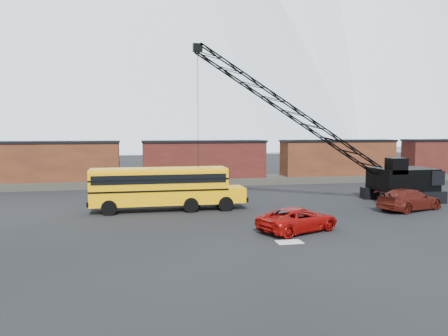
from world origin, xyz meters
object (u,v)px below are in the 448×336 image
at_px(school_bus, 164,187).
at_px(red_pickup, 298,219).
at_px(crawler_crane, 312,125).
at_px(maroon_suv, 409,200).

relative_size(school_bus, red_pickup, 2.25).
bearing_deg(red_pickup, crawler_crane, -50.25).
distance_m(school_bus, red_pickup, 11.19).
bearing_deg(maroon_suv, school_bus, 60.17).
relative_size(red_pickup, crawler_crane, 0.25).
bearing_deg(school_bus, red_pickup, -48.59).
relative_size(red_pickup, maroon_suv, 0.93).
height_order(maroon_suv, crawler_crane, crawler_crane).
height_order(red_pickup, crawler_crane, crawler_crane).
xyz_separation_m(red_pickup, maroon_suv, (10.67, 4.81, 0.09)).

